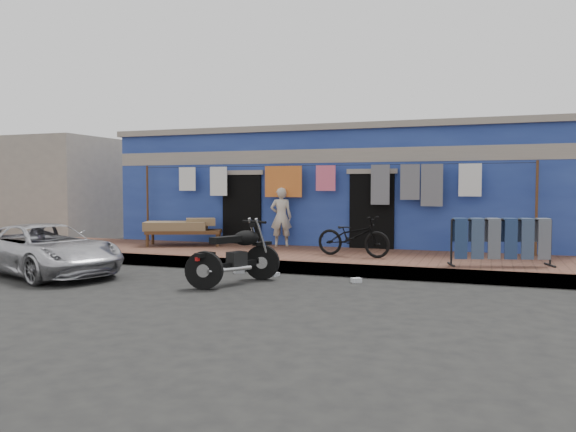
% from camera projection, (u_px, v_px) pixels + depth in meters
% --- Properties ---
extents(ground, '(80.00, 80.00, 0.00)m').
position_uv_depth(ground, '(250.00, 285.00, 10.09)').
color(ground, black).
rests_on(ground, ground).
extents(sidewalk, '(28.00, 3.00, 0.25)m').
position_uv_depth(sidewalk, '(303.00, 258.00, 12.90)').
color(sidewalk, brown).
rests_on(sidewalk, ground).
extents(curb, '(28.00, 0.10, 0.25)m').
position_uv_depth(curb, '(281.00, 267.00, 11.54)').
color(curb, gray).
rests_on(curb, ground).
extents(building, '(12.20, 5.20, 3.36)m').
position_uv_depth(building, '(345.00, 190.00, 16.56)').
color(building, navy).
rests_on(building, ground).
extents(neighbor_left, '(6.00, 5.00, 3.40)m').
position_uv_depth(neighbor_left, '(49.00, 189.00, 20.30)').
color(neighbor_left, '#9E9384').
rests_on(neighbor_left, ground).
extents(clothesline, '(10.06, 0.06, 2.10)m').
position_uv_depth(clothesline, '(330.00, 186.00, 13.89)').
color(clothesline, brown).
rests_on(clothesline, sidewalk).
extents(car, '(4.11, 2.84, 1.06)m').
position_uv_depth(car, '(45.00, 249.00, 11.25)').
color(car, silver).
rests_on(car, ground).
extents(seated_person, '(0.63, 0.52, 1.50)m').
position_uv_depth(seated_person, '(281.00, 217.00, 14.31)').
color(seated_person, beige).
rests_on(seated_person, sidewalk).
extents(bicycle, '(1.76, 0.90, 1.09)m').
position_uv_depth(bicycle, '(353.00, 232.00, 12.22)').
color(bicycle, black).
rests_on(bicycle, sidewalk).
extents(motorcycle, '(1.90, 2.21, 1.14)m').
position_uv_depth(motorcycle, '(235.00, 253.00, 10.17)').
color(motorcycle, black).
rests_on(motorcycle, ground).
extents(charpoy, '(2.66, 2.35, 0.67)m').
position_uv_depth(charpoy, '(184.00, 232.00, 14.54)').
color(charpoy, brown).
rests_on(charpoy, sidewalk).
extents(jeans_rack, '(2.20, 1.51, 0.95)m').
position_uv_depth(jeans_rack, '(501.00, 241.00, 10.78)').
color(jeans_rack, black).
rests_on(jeans_rack, sidewalk).
extents(litter_a, '(0.25, 0.24, 0.09)m').
position_uv_depth(litter_a, '(239.00, 271.00, 11.48)').
color(litter_a, silver).
rests_on(litter_a, ground).
extents(litter_b, '(0.22, 0.21, 0.09)m').
position_uv_depth(litter_b, '(356.00, 280.00, 10.36)').
color(litter_b, silver).
rests_on(litter_b, ground).
extents(litter_c, '(0.19, 0.21, 0.07)m').
position_uv_depth(litter_c, '(274.00, 274.00, 11.12)').
color(litter_c, silver).
rests_on(litter_c, ground).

